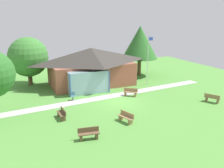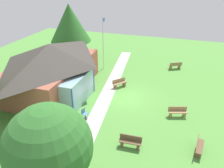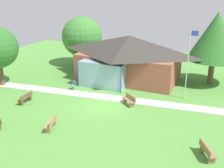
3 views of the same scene
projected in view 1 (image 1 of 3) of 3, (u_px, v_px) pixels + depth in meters
name	position (u px, v px, depth m)	size (l,w,h in m)	color
ground_plane	(118.00, 101.00, 24.69)	(44.00, 44.00, 0.00)	#54933D
pavilion	(91.00, 66.00, 30.14)	(10.87, 7.38, 4.59)	#A35642
footpath	(111.00, 96.00, 26.28)	(24.97, 1.30, 0.03)	#BCB7B2
flagpole	(148.00, 59.00, 29.85)	(0.64, 0.08, 6.04)	silver
bench_rear_near_path	(130.00, 92.00, 26.31)	(1.44, 1.29, 0.84)	olive
bench_front_left	(89.00, 134.00, 16.98)	(1.55, 0.66, 0.84)	brown
bench_lawn_far_right	(212.00, 98.00, 24.36)	(1.10, 1.53, 0.84)	olive
bench_mid_left	(62.00, 114.00, 20.45)	(0.50, 1.52, 0.84)	brown
bench_front_center	(126.00, 117.00, 19.75)	(0.88, 1.56, 0.84)	#9E7A51
patio_chair_west	(73.00, 96.00, 24.99)	(0.54, 0.54, 0.86)	teal
tree_behind_pavilion_left	(28.00, 57.00, 29.76)	(4.82, 4.82, 5.93)	brown
tree_behind_pavilion_right	(140.00, 42.00, 34.49)	(5.07, 5.07, 7.05)	brown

